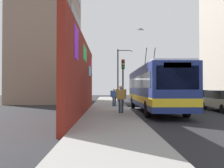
% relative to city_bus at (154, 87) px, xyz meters
% --- Properties ---
extents(ground_plane, '(80.00, 80.00, 0.00)m').
position_rel_city_bus_xyz_m(ground_plane, '(1.38, 1.80, -1.83)').
color(ground_plane, '#232326').
extents(sidewalk_slab, '(48.00, 3.20, 0.15)m').
position_rel_city_bus_xyz_m(sidewalk_slab, '(1.38, 3.40, -1.75)').
color(sidewalk_slab, gray).
rests_on(sidewalk_slab, ground_plane).
extents(graffiti_wall, '(13.63, 0.32, 4.89)m').
position_rel_city_bus_xyz_m(graffiti_wall, '(-2.80, 5.15, 0.63)').
color(graffiti_wall, maroon).
rests_on(graffiti_wall, ground_plane).
extents(building_far_left, '(10.04, 7.02, 16.01)m').
position_rel_city_bus_xyz_m(building_far_left, '(11.48, 11.00, 6.18)').
color(building_far_left, gray).
rests_on(building_far_left, ground_plane).
extents(city_bus, '(11.95, 2.62, 5.07)m').
position_rel_city_bus_xyz_m(city_bus, '(0.00, 0.00, 0.00)').
color(city_bus, navy).
rests_on(city_bus, ground_plane).
extents(parked_car_champagne, '(4.64, 1.78, 1.58)m').
position_rel_city_bus_xyz_m(parked_car_champagne, '(-0.25, -5.20, -0.99)').
color(parked_car_champagne, '#C6B793').
rests_on(parked_car_champagne, ground_plane).
extents(parked_car_navy, '(4.65, 1.77, 1.58)m').
position_rel_city_bus_xyz_m(parked_car_navy, '(5.46, -5.20, -0.99)').
color(parked_car_navy, navy).
rests_on(parked_car_navy, ground_plane).
extents(parked_car_dark_gray, '(4.25, 1.80, 1.58)m').
position_rel_city_bus_xyz_m(parked_car_dark_gray, '(10.82, -5.20, -1.00)').
color(parked_car_dark_gray, '#38383D').
rests_on(parked_car_dark_gray, ground_plane).
extents(parked_car_red, '(4.82, 1.76, 1.58)m').
position_rel_city_bus_xyz_m(parked_car_red, '(17.02, -5.20, -0.99)').
color(parked_car_red, '#B21E19').
rests_on(parked_car_red, ground_plane).
extents(pedestrian_at_curb, '(0.24, 0.77, 1.75)m').
position_rel_city_bus_xyz_m(pedestrian_at_curb, '(-2.56, 2.68, -0.64)').
color(pedestrian_at_curb, '#2D3F59').
rests_on(pedestrian_at_curb, sidewalk_slab).
extents(pedestrian_midblock, '(0.22, 0.65, 1.59)m').
position_rel_city_bus_xyz_m(pedestrian_midblock, '(2.79, 2.96, -0.75)').
color(pedestrian_midblock, '#2D3F59').
rests_on(pedestrian_midblock, sidewalk_slab).
extents(traffic_light, '(0.49, 0.28, 4.20)m').
position_rel_city_bus_xyz_m(traffic_light, '(3.11, 2.15, 1.15)').
color(traffic_light, '#2D382D').
rests_on(traffic_light, sidewalk_slab).
extents(street_lamp, '(0.44, 1.95, 6.47)m').
position_rel_city_bus_xyz_m(street_lamp, '(11.01, 2.02, 2.06)').
color(street_lamp, '#4C4C51').
rests_on(street_lamp, sidewalk_slab).
extents(curbside_puddle, '(1.28, 1.28, 0.00)m').
position_rel_city_bus_xyz_m(curbside_puddle, '(2.93, 1.20, -1.83)').
color(curbside_puddle, black).
rests_on(curbside_puddle, ground_plane).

